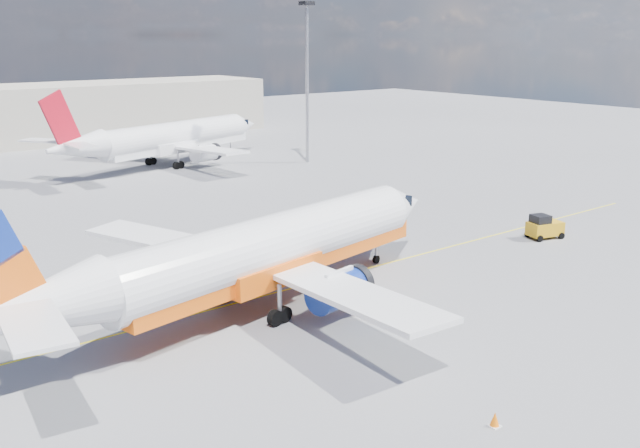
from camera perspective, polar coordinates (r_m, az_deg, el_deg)
ground at (r=42.06m, az=1.88°, el=-5.82°), size 240.00×240.00×0.00m
taxi_line at (r=44.25m, az=-0.63°, el=-4.74°), size 70.00×0.15×0.01m
terminal_main at (r=109.90m, az=-22.19°, el=8.13°), size 70.00×14.00×8.00m
main_jet at (r=39.35m, az=-4.83°, el=-2.25°), size 32.86×25.42×9.91m
second_jet at (r=85.27m, az=-11.99°, el=6.72°), size 31.99×24.35×9.69m
gse_tug at (r=56.20m, az=17.49°, el=-0.23°), size 2.89×2.22×1.85m
traffic_cone at (r=29.71m, az=13.81°, el=-14.95°), size 0.44×0.44×0.61m
floodlight_mast at (r=85.17m, az=-1.05°, el=12.38°), size 1.36×1.36×18.60m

